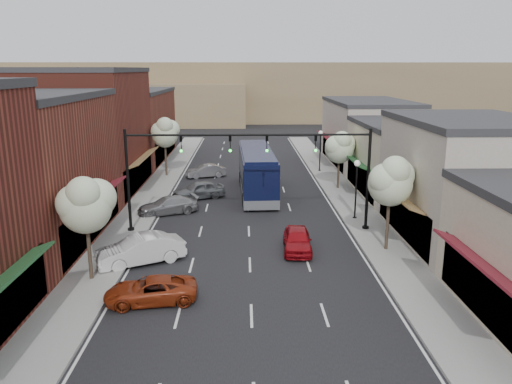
{
  "coord_description": "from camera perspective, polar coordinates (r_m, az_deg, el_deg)",
  "views": [
    {
      "loc": [
        -0.28,
        -24.4,
        10.78
      ],
      "look_at": [
        0.54,
        10.26,
        2.2
      ],
      "focal_mm": 35.0,
      "sensor_mm": 36.0,
      "label": 1
    }
  ],
  "objects": [
    {
      "name": "tree_left_near",
      "position": [
        26.44,
        -18.87,
        -1.23
      ],
      "size": [
        2.85,
        2.65,
        5.69
      ],
      "color": "#47382B",
      "rests_on": "ground"
    },
    {
      "name": "bldg_left_midnear",
      "position": [
        34.0,
        -25.57,
        2.15
      ],
      "size": [
        10.14,
        14.1,
        9.4
      ],
      "color": "brown",
      "rests_on": "ground"
    },
    {
      "name": "parked_car_c",
      "position": [
        38.6,
        -10.06,
        -1.51
      ],
      "size": [
        4.94,
        3.44,
        1.33
      ],
      "primitive_type": "imported",
      "rotation": [
        0.0,
        0.0,
        -1.19
      ],
      "color": "gray",
      "rests_on": "ground"
    },
    {
      "name": "bldg_left_far",
      "position": [
        62.34,
        -14.4,
        7.37
      ],
      "size": [
        10.14,
        18.1,
        8.4
      ],
      "color": "brown",
      "rests_on": "ground"
    },
    {
      "name": "tree_left_far",
      "position": [
        51.34,
        -10.36,
        6.77
      ],
      "size": [
        2.85,
        2.65,
        6.13
      ],
      "color": "#47382B",
      "rests_on": "ground"
    },
    {
      "name": "curb_left",
      "position": [
        44.72,
        -9.96,
        -0.16
      ],
      "size": [
        0.25,
        73.0,
        0.17
      ],
      "primitive_type": "cube",
      "color": "gray",
      "rests_on": "ground"
    },
    {
      "name": "parked_car_a",
      "position": [
        24.53,
        -11.96,
        -10.93
      ],
      "size": [
        4.6,
        2.64,
        1.21
      ],
      "primitive_type": "imported",
      "rotation": [
        0.0,
        0.0,
        -1.42
      ],
      "color": "maroon",
      "rests_on": "ground"
    },
    {
      "name": "red_hatchback",
      "position": [
        30.45,
        4.74,
        -5.47
      ],
      "size": [
        1.91,
        4.23,
        1.41
      ],
      "primitive_type": "imported",
      "rotation": [
        0.0,
        0.0,
        -0.06
      ],
      "color": "maroon",
      "rests_on": "ground"
    },
    {
      "name": "bldg_right_midfar",
      "position": [
        45.29,
        16.68,
        3.64
      ],
      "size": [
        9.14,
        12.1,
        6.4
      ],
      "color": "beige",
      "rests_on": "ground"
    },
    {
      "name": "coach_bus",
      "position": [
        44.12,
        0.07,
        2.47
      ],
      "size": [
        3.28,
        12.91,
        3.92
      ],
      "rotation": [
        0.0,
        0.0,
        0.04
      ],
      "color": "black",
      "rests_on": "ground"
    },
    {
      "name": "parked_car_d",
      "position": [
        42.66,
        -6.59,
        0.22
      ],
      "size": [
        4.8,
        3.52,
        1.52
      ],
      "primitive_type": "imported",
      "rotation": [
        0.0,
        0.0,
        -1.13
      ],
      "color": "slate",
      "rests_on": "ground"
    },
    {
      "name": "bldg_right_far",
      "position": [
        58.54,
        12.57,
        6.59
      ],
      "size": [
        9.14,
        16.1,
        7.4
      ],
      "color": "#B3A69A",
      "rests_on": "ground"
    },
    {
      "name": "parked_car_b",
      "position": [
        29.16,
        -13.07,
        -6.46
      ],
      "size": [
        5.21,
        3.82,
        1.64
      ],
      "primitive_type": "imported",
      "rotation": [
        0.0,
        0.0,
        -1.09
      ],
      "color": "silver",
      "rests_on": "ground"
    },
    {
      "name": "lamp_post_near",
      "position": [
        36.65,
        11.41,
        1.38
      ],
      "size": [
        0.44,
        0.44,
        4.44
      ],
      "color": "black",
      "rests_on": "ground"
    },
    {
      "name": "sidewalk_left",
      "position": [
        44.95,
        -11.72,
        -0.17
      ],
      "size": [
        2.8,
        73.0,
        0.15
      ],
      "primitive_type": "cube",
      "color": "gray",
      "rests_on": "ground"
    },
    {
      "name": "signal_mast_right",
      "position": [
        33.5,
        8.82,
        3.14
      ],
      "size": [
        8.22,
        0.46,
        7.0
      ],
      "color": "black",
      "rests_on": "ground"
    },
    {
      "name": "parked_car_e",
      "position": [
        51.08,
        -5.78,
        2.4
      ],
      "size": [
        4.2,
        2.6,
        1.31
      ],
      "primitive_type": "imported",
      "rotation": [
        0.0,
        0.0,
        -1.24
      ],
      "color": "gray",
      "rests_on": "ground"
    },
    {
      "name": "signal_mast_left",
      "position": [
        33.4,
        -10.55,
        3.04
      ],
      "size": [
        8.22,
        0.46,
        7.0
      ],
      "color": "black",
      "rests_on": "ground"
    },
    {
      "name": "bldg_left_midfar",
      "position": [
        46.85,
        -18.81,
        6.57
      ],
      "size": [
        10.14,
        14.1,
        10.9
      ],
      "color": "maroon",
      "rests_on": "ground"
    },
    {
      "name": "sidewalk_right",
      "position": [
        45.06,
        9.79,
        -0.05
      ],
      "size": [
        2.8,
        73.0,
        0.15
      ],
      "primitive_type": "cube",
      "color": "gray",
      "rests_on": "ground"
    },
    {
      "name": "hill_near",
      "position": [
        105.56,
        -15.12,
        9.75
      ],
      "size": [
        50.0,
        20.0,
        8.0
      ],
      "primitive_type": "cube",
      "color": "#7A6647",
      "rests_on": "ground"
    },
    {
      "name": "lamp_post_far",
      "position": [
        53.58,
        7.36,
        5.45
      ],
      "size": [
        0.44,
        0.44,
        4.44
      ],
      "color": "black",
      "rests_on": "ground"
    },
    {
      "name": "tree_right_near",
      "position": [
        30.29,
        15.22,
        1.35
      ],
      "size": [
        2.85,
        2.65,
        5.95
      ],
      "color": "#47382B",
      "rests_on": "ground"
    },
    {
      "name": "curb_right",
      "position": [
        44.81,
        8.03,
        -0.06
      ],
      "size": [
        0.25,
        73.0,
        0.17
      ],
      "primitive_type": "cube",
      "color": "gray",
      "rests_on": "ground"
    },
    {
      "name": "bldg_right_midnear",
      "position": [
        34.16,
        22.87,
        1.19
      ],
      "size": [
        9.14,
        12.1,
        7.9
      ],
      "color": "#B3A69A",
      "rests_on": "ground"
    },
    {
      "name": "ground",
      "position": [
        26.67,
        -0.65,
        -9.94
      ],
      "size": [
        160.0,
        160.0,
        0.0
      ],
      "primitive_type": "plane",
      "color": "black",
      "rests_on": "ground"
    },
    {
      "name": "tree_right_far",
      "position": [
        45.68,
        9.58,
        5.16
      ],
      "size": [
        2.85,
        2.65,
        5.43
      ],
      "color": "#47382B",
      "rests_on": "ground"
    },
    {
      "name": "hill_far",
      "position": [
        114.5,
        -1.24,
        11.51
      ],
      "size": [
        120.0,
        30.0,
        12.0
      ],
      "primitive_type": "cube",
      "color": "#7A6647",
      "rests_on": "ground"
    }
  ]
}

